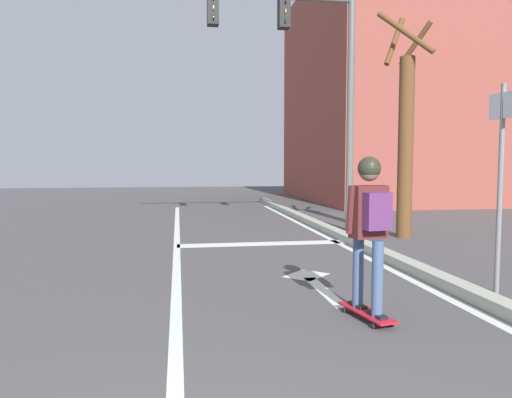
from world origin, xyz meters
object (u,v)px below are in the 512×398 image
object	(u,v)px
traffic_signal_mast	(298,57)
street_sign_post	(501,159)
skateboard	(367,313)
roadside_tree	(405,137)
skater	(370,216)

from	to	relation	value
traffic_signal_mast	street_sign_post	bearing A→B (deg)	-78.36
skateboard	roadside_tree	bearing A→B (deg)	60.73
skater	traffic_signal_mast	world-z (taller)	traffic_signal_mast
traffic_signal_mast	street_sign_post	size ratio (longest dim) A/B	2.16
street_sign_post	skater	bearing A→B (deg)	-159.71
skateboard	traffic_signal_mast	xyz separation A→B (m)	(0.78, 6.10, 3.80)
traffic_signal_mast	street_sign_post	world-z (taller)	traffic_signal_mast
roadside_tree	skateboard	bearing A→B (deg)	-119.27
traffic_signal_mast	skateboard	bearing A→B (deg)	-97.31
skater	roadside_tree	distance (m)	5.78
skateboard	street_sign_post	distance (m)	2.54
street_sign_post	roadside_tree	xyz separation A→B (m)	(0.87, 4.27, 0.48)
skateboard	traffic_signal_mast	world-z (taller)	traffic_signal_mast
traffic_signal_mast	roadside_tree	bearing A→B (deg)	-30.10
skateboard	street_sign_post	size ratio (longest dim) A/B	0.33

